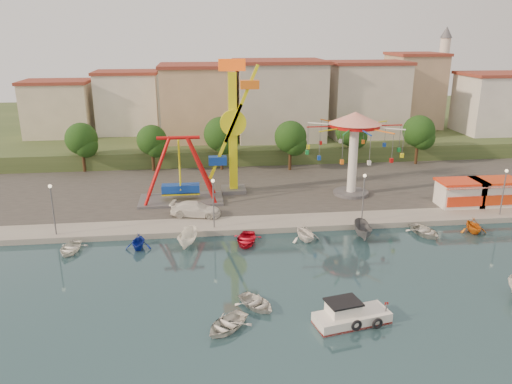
{
  "coord_description": "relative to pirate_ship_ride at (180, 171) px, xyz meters",
  "views": [
    {
      "loc": [
        -9.35,
        -35.85,
        20.3
      ],
      "look_at": [
        -3.45,
        14.0,
        4.0
      ],
      "focal_mm": 35.0,
      "sensor_mm": 36.0,
      "label": 1
    }
  ],
  "objects": [
    {
      "name": "pirate_ship_ride",
      "position": [
        0.0,
        0.0,
        0.0
      ],
      "size": [
        10.0,
        5.0,
        8.0
      ],
      "color": "#59595E",
      "rests_on": "quay_deck"
    },
    {
      "name": "moored_boat_3",
      "position": [
        6.68,
        -12.13,
        -3.98
      ],
      "size": [
        3.74,
        4.58,
        0.83
      ],
      "primitive_type": "imported",
      "rotation": [
        0.0,
        0.0,
        -0.24
      ],
      "color": "red",
      "rests_on": "ground"
    },
    {
      "name": "rowboat_a",
      "position": [
        6.29,
        -24.28,
        -4.03
      ],
      "size": [
        4.01,
        4.29,
        0.72
      ],
      "primitive_type": "imported",
      "rotation": [
        0.0,
        0.0,
        0.59
      ],
      "color": "silver",
      "rests_on": "ground"
    },
    {
      "name": "lamp_post_3",
      "position": [
        35.64,
        -8.93,
        -1.29
      ],
      "size": [
        0.14,
        0.14,
        5.0
      ],
      "primitive_type": "cylinder",
      "color": "#59595E",
      "rests_on": "quay_deck"
    },
    {
      "name": "building_5",
      "position": [
        44.01,
        28.4,
        4.21
      ],
      "size": [
        12.77,
        10.96,
        11.21
      ],
      "primitive_type": "cube",
      "color": "tan",
      "rests_on": "hill_terrace"
    },
    {
      "name": "ground",
      "position": [
        11.64,
        -21.93,
        -4.39
      ],
      "size": [
        200.0,
        200.0,
        0.0
      ],
      "primitive_type": "plane",
      "color": "#122C33",
      "rests_on": "ground"
    },
    {
      "name": "minaret",
      "position": [
        47.64,
        32.07,
        8.15
      ],
      "size": [
        2.8,
        2.8,
        18.0
      ],
      "color": "silver",
      "rests_on": "hill_terrace"
    },
    {
      "name": "booth_left",
      "position": [
        32.6,
        -5.45,
        -2.23
      ],
      "size": [
        5.4,
        3.78,
        3.08
      ],
      "color": "white",
      "rests_on": "quay_deck"
    },
    {
      "name": "kamikaze_tower",
      "position": [
        6.81,
        2.76,
        4.17
      ],
      "size": [
        4.76,
        3.1,
        16.5
      ],
      "color": "#59595E",
      "rests_on": "quay_deck"
    },
    {
      "name": "lamp_post_2",
      "position": [
        19.64,
        -8.93,
        -1.29
      ],
      "size": [
        0.14,
        0.14,
        5.0
      ],
      "primitive_type": "cylinder",
      "color": "#59595E",
      "rests_on": "quay_deck"
    },
    {
      "name": "moored_boat_0",
      "position": [
        -10.32,
        -12.13,
        -4.02
      ],
      "size": [
        3.09,
        3.97,
        0.75
      ],
      "primitive_type": "imported",
      "rotation": [
        0.0,
        0.0,
        -0.15
      ],
      "color": "white",
      "rests_on": "ground"
    },
    {
      "name": "moored_boat_7",
      "position": [
        30.71,
        -12.13,
        -3.59
      ],
      "size": [
        2.89,
        3.27,
        1.61
      ],
      "primitive_type": "imported",
      "rotation": [
        0.0,
        0.0,
        -0.09
      ],
      "color": "orange",
      "rests_on": "ground"
    },
    {
      "name": "tree_2",
      "position": [
        5.64,
        13.88,
        1.52
      ],
      "size": [
        5.02,
        5.02,
        7.85
      ],
      "color": "#382314",
      "rests_on": "quay_deck"
    },
    {
      "name": "building_3",
      "position": [
        17.25,
        26.87,
        3.2
      ],
      "size": [
        12.59,
        10.5,
        9.2
      ],
      "primitive_type": "cube",
      "color": "beige",
      "rests_on": "hill_terrace"
    },
    {
      "name": "lamp_post_1",
      "position": [
        3.64,
        -8.93,
        -1.29
      ],
      "size": [
        0.14,
        0.14,
        5.0
      ],
      "primitive_type": "cylinder",
      "color": "#59595E",
      "rests_on": "quay_deck"
    },
    {
      "name": "tree_4",
      "position": [
        25.64,
        15.42,
        1.35
      ],
      "size": [
        4.86,
        4.86,
        7.6
      ],
      "color": "#382314",
      "rests_on": "quay_deck"
    },
    {
      "name": "moored_boat_2",
      "position": [
        0.94,
        -12.13,
        -3.59
      ],
      "size": [
        2.51,
        4.44,
        1.62
      ],
      "primitive_type": "imported",
      "rotation": [
        0.0,
        0.0,
        -0.24
      ],
      "color": "white",
      "rests_on": "ground"
    },
    {
      "name": "tree_0",
      "position": [
        -14.36,
        15.04,
        1.08
      ],
      "size": [
        4.6,
        4.6,
        7.19
      ],
      "color": "#382314",
      "rests_on": "quay_deck"
    },
    {
      "name": "tree_3",
      "position": [
        15.64,
        12.43,
        1.16
      ],
      "size": [
        4.68,
        4.68,
        7.32
      ],
      "color": "#382314",
      "rests_on": "quay_deck"
    },
    {
      "name": "rowboat_b",
      "position": [
        3.81,
        -26.95,
        -4.0
      ],
      "size": [
        4.57,
        4.65,
        0.79
      ],
      "primitive_type": "imported",
      "rotation": [
        0.0,
        0.0,
        -0.73
      ],
      "color": "silver",
      "rests_on": "ground"
    },
    {
      "name": "building_2",
      "position": [
        3.46,
        30.03,
        4.22
      ],
      "size": [
        11.95,
        9.28,
        11.23
      ],
      "primitive_type": "cube",
      "color": "tan",
      "rests_on": "hill_terrace"
    },
    {
      "name": "booth_mid",
      "position": [
        36.87,
        -5.45,
        -2.23
      ],
      "size": [
        5.4,
        3.78,
        3.08
      ],
      "color": "white",
      "rests_on": "quay_deck"
    },
    {
      "name": "asphalt_pad",
      "position": [
        11.64,
        8.07,
        -3.79
      ],
      "size": [
        90.0,
        28.0,
        0.01
      ],
      "primitive_type": "cube",
      "color": "#4C4944",
      "rests_on": "quay_deck"
    },
    {
      "name": "hill_terrace",
      "position": [
        11.64,
        45.07,
        -2.89
      ],
      "size": [
        200.0,
        60.0,
        3.0
      ],
      "primitive_type": "cube",
      "color": "#384C26",
      "rests_on": "ground"
    },
    {
      "name": "wave_swinger",
      "position": [
        21.2,
        0.14,
        3.8
      ],
      "size": [
        11.6,
        11.6,
        10.4
      ],
      "color": "#59595E",
      "rests_on": "quay_deck"
    },
    {
      "name": "moored_boat_5",
      "position": [
        18.73,
        -12.13,
        -3.59
      ],
      "size": [
        2.15,
        4.37,
        1.62
      ],
      "primitive_type": "imported",
      "rotation": [
        0.0,
        0.0,
        -0.14
      ],
      "color": "slate",
      "rests_on": "ground"
    },
    {
      "name": "building_6",
      "position": [
        55.79,
        26.84,
        4.78
      ],
      "size": [
        8.23,
        8.98,
        12.36
      ],
      "primitive_type": "cube",
      "color": "silver",
      "rests_on": "hill_terrace"
    },
    {
      "name": "moored_boat_4",
      "position": [
        12.69,
        -12.13,
        -3.52
      ],
      "size": [
        3.74,
        4.04,
        1.75
      ],
      "primitive_type": "imported",
      "rotation": [
        0.0,
        0.0,
        0.31
      ],
      "color": "white",
      "rests_on": "ground"
    },
    {
      "name": "building_4",
      "position": [
        30.71,
        30.27,
        3.22
      ],
      "size": [
        10.75,
        9.23,
        9.24
      ],
      "primitive_type": "cube",
      "color": "beige",
      "rests_on": "hill_terrace"
    },
    {
      "name": "tree_1",
      "position": [
        -4.36,
        14.31,
        0.81
      ],
      "size": [
        4.35,
        4.35,
        6.8
      ],
      "color": "#382314",
      "rests_on": "quay_deck"
    },
    {
      "name": "van",
      "position": [
        1.75,
        -5.32,
        -2.99
      ],
      "size": [
        5.91,
        3.45,
        1.61
      ],
      "primitive_type": "imported",
      "rotation": [
        0.0,
        0.0,
        1.34
      ],
      "color": "white",
      "rests_on": "quay_deck"
    },
    {
      "name": "tree_5",
      "position": [
        35.64,
        13.6,
        1.31
      ],
      "size": [
        4.83,
        4.83,
        7.54
      ],
      "color": "#382314",
      "rests_on": "quay_deck"
    },
    {
      "name": "cabin_motorboat",
      "position": [
        12.78,
        -27.22,
        -3.88
      ],
      "size": [
        5.83,
        3.19,
        1.94
      ],
      "rotation": [
        0.0,
        0.0,
        0.21
      ],
      "color": "white",
      "rests_on": "ground"
    },
    {
      "name": "moored_boat_1",
      "position": [
        -3.85,
        -12.13,
        -3.63
      ],
      "size": [
        2.71,
        3.07,
        1.52
      ],
      "primitive_type": "imported",
      "rotation": [
        0.0,
        0.0,
        -0.08
      ],
      "color": "#1228A0",
      "rests_on": "ground"
    },
    {
      "name": "moored_boat_6",
      "position": [
        25.41,
        -12.13,
        -3.98
      ],
      "size": [
        3.78,
        4.57,
        0.82
      ],
      "primitive_type": "imported",
      "rotation": [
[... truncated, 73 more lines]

